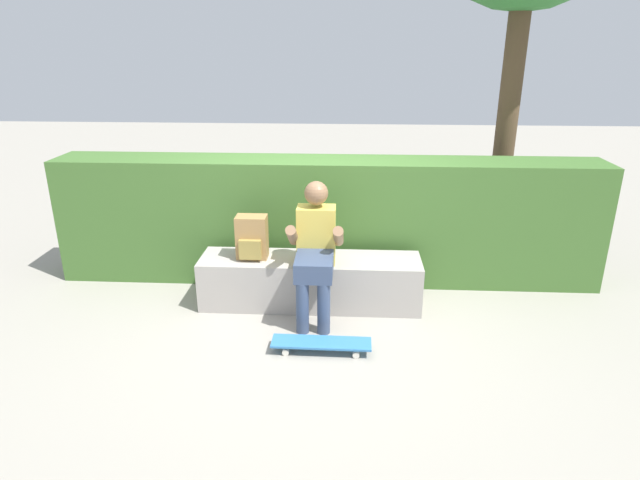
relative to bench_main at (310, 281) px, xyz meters
name	(u,v)px	position (x,y,z in m)	size (l,w,h in m)	color
ground_plane	(308,317)	(0.00, -0.27, -0.23)	(24.00, 24.00, 0.00)	gray
bench_main	(310,281)	(0.00, 0.00, 0.00)	(2.04, 0.50, 0.46)	#A39C95
person_skater	(315,247)	(0.06, -0.22, 0.43)	(0.49, 0.62, 1.21)	gold
skateboard_near_person	(321,343)	(0.15, -0.84, -0.16)	(0.80, 0.21, 0.09)	teal
backpack_on_bench	(252,238)	(-0.53, -0.01, 0.43)	(0.28, 0.23, 0.40)	#A37A47
hedge_row	(327,220)	(0.13, 0.65, 0.40)	(5.45, 0.56, 1.25)	#406A2D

